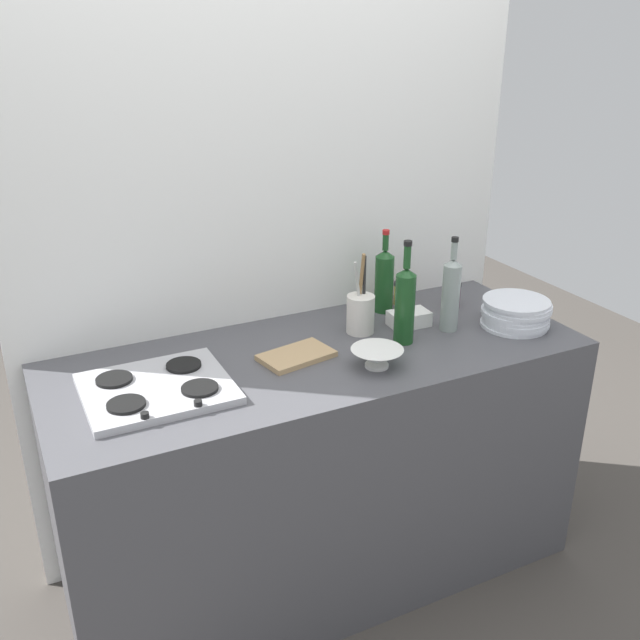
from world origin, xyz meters
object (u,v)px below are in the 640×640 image
object	(u,v)px
plate_stack	(516,313)
wine_bottle_mid_left	(451,293)
condiment_jar_rear	(401,293)
cutting_board	(296,355)
condiment_jar_front	(452,295)
stovetop_hob	(157,388)
butter_dish	(409,319)
wine_bottle_mid_right	(405,304)
wine_bottle_leftmost	(384,280)
mixing_bowl	(377,357)
utensil_crock	(360,312)

from	to	relation	value
plate_stack	wine_bottle_mid_left	distance (m)	0.26
condiment_jar_rear	cutting_board	distance (m)	0.62
condiment_jar_front	cutting_board	size ratio (longest dim) A/B	0.40
condiment_jar_front	condiment_jar_rear	xyz separation A→B (m)	(-0.17, 0.11, -0.00)
stovetop_hob	butter_dish	size ratio (longest dim) A/B	2.98
cutting_board	butter_dish	bearing A→B (deg)	7.39
plate_stack	wine_bottle_mid_right	xyz separation A→B (m)	(-0.44, 0.06, 0.09)
plate_stack	cutting_board	xyz separation A→B (m)	(-0.82, 0.11, -0.04)
stovetop_hob	condiment_jar_front	distance (m)	1.21
butter_dish	cutting_board	size ratio (longest dim) A/B	0.61
wine_bottle_leftmost	wine_bottle_mid_left	distance (m)	0.28
mixing_bowl	condiment_jar_rear	bearing A→B (deg)	49.95
butter_dish	utensil_crock	size ratio (longest dim) A/B	0.50
mixing_bowl	cutting_board	xyz separation A→B (m)	(-0.20, 0.17, -0.03)
stovetop_hob	wine_bottle_mid_right	xyz separation A→B (m)	(0.85, -0.02, 0.13)
wine_bottle_leftmost	butter_dish	world-z (taller)	wine_bottle_leftmost
condiment_jar_front	mixing_bowl	bearing A→B (deg)	-148.61
utensil_crock	butter_dish	bearing A→B (deg)	-8.64
butter_dish	condiment_jar_rear	world-z (taller)	condiment_jar_rear
plate_stack	cutting_board	distance (m)	0.83
wine_bottle_mid_left	wine_bottle_mid_right	xyz separation A→B (m)	(-0.20, -0.02, 0.00)
wine_bottle_mid_left	mixing_bowl	world-z (taller)	wine_bottle_mid_left
mixing_bowl	butter_dish	distance (m)	0.36
mixing_bowl	condiment_jar_rear	xyz separation A→B (m)	(0.36, 0.42, 0.01)
butter_dish	wine_bottle_mid_left	bearing A→B (deg)	-40.72
butter_dish	cutting_board	xyz separation A→B (m)	(-0.48, -0.06, -0.02)
condiment_jar_front	cutting_board	distance (m)	0.74
stovetop_hob	mixing_bowl	world-z (taller)	mixing_bowl
plate_stack	stovetop_hob	bearing A→B (deg)	176.41
stovetop_hob	butter_dish	bearing A→B (deg)	5.57
condiment_jar_front	condiment_jar_rear	distance (m)	0.20
wine_bottle_mid_right	mixing_bowl	size ratio (longest dim) A/B	2.13
mixing_bowl	utensil_crock	distance (m)	0.28
plate_stack	mixing_bowl	bearing A→B (deg)	-174.24
butter_dish	condiment_jar_front	distance (m)	0.27
stovetop_hob	butter_dish	xyz separation A→B (m)	(0.94, 0.09, 0.01)
condiment_jar_front	cutting_board	bearing A→B (deg)	-168.63
wine_bottle_mid_left	condiment_jar_front	bearing A→B (deg)	50.98
wine_bottle_leftmost	mixing_bowl	world-z (taller)	wine_bottle_leftmost
condiment_jar_front	wine_bottle_mid_left	bearing A→B (deg)	-129.02
plate_stack	butter_dish	size ratio (longest dim) A/B	1.72
plate_stack	utensil_crock	bearing A→B (deg)	159.16
condiment_jar_front	cutting_board	world-z (taller)	condiment_jar_front
stovetop_hob	wine_bottle_mid_right	bearing A→B (deg)	-1.22
wine_bottle_leftmost	condiment_jar_rear	bearing A→B (deg)	16.93
wine_bottle_leftmost	condiment_jar_front	xyz separation A→B (m)	(0.26, -0.08, -0.08)
wine_bottle_mid_right	utensil_crock	world-z (taller)	wine_bottle_mid_right
plate_stack	wine_bottle_mid_left	bearing A→B (deg)	161.15
wine_bottle_leftmost	cutting_board	size ratio (longest dim) A/B	1.35
stovetop_hob	cutting_board	world-z (taller)	stovetop_hob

